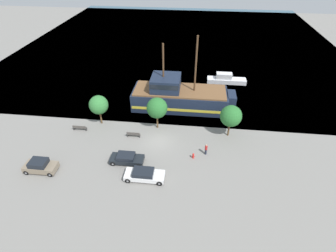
{
  "coord_description": "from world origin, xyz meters",
  "views": [
    {
      "loc": [
        4.45,
        -27.92,
        23.03
      ],
      "look_at": [
        1.09,
        2.0,
        1.2
      ],
      "focal_mm": 28.0,
      "sensor_mm": 36.0,
      "label": 1
    }
  ],
  "objects_px": {
    "moored_boat_dockside": "(226,79)",
    "pedestrian_walking_near": "(206,149)",
    "parked_car_curb_mid": "(127,159)",
    "parked_car_curb_front": "(144,175)",
    "parked_car_curb_rear": "(40,166)",
    "pirate_ship": "(179,96)",
    "fire_hydrant": "(193,156)",
    "bench_promenade_west": "(133,134)",
    "bench_promenade_east": "(80,128)"
  },
  "relations": [
    {
      "from": "fire_hydrant",
      "to": "pedestrian_walking_near",
      "type": "xyz_separation_m",
      "value": [
        1.59,
        0.95,
        0.39
      ]
    },
    {
      "from": "parked_car_curb_mid",
      "to": "pedestrian_walking_near",
      "type": "distance_m",
      "value": 10.16
    },
    {
      "from": "parked_car_curb_mid",
      "to": "pedestrian_walking_near",
      "type": "height_order",
      "value": "pedestrian_walking_near"
    },
    {
      "from": "fire_hydrant",
      "to": "pirate_ship",
      "type": "bearing_deg",
      "value": 103.04
    },
    {
      "from": "pirate_ship",
      "to": "pedestrian_walking_near",
      "type": "xyz_separation_m",
      "value": [
        4.45,
        -11.44,
        -1.15
      ]
    },
    {
      "from": "moored_boat_dockside",
      "to": "bench_promenade_east",
      "type": "bearing_deg",
      "value": -140.82
    },
    {
      "from": "fire_hydrant",
      "to": "bench_promenade_west",
      "type": "xyz_separation_m",
      "value": [
        -8.54,
        3.46,
        0.03
      ]
    },
    {
      "from": "moored_boat_dockside",
      "to": "parked_car_curb_mid",
      "type": "xyz_separation_m",
      "value": [
        -13.73,
        -23.91,
        -0.06
      ]
    },
    {
      "from": "parked_car_curb_front",
      "to": "fire_hydrant",
      "type": "bearing_deg",
      "value": 37.08
    },
    {
      "from": "pirate_ship",
      "to": "bench_promenade_east",
      "type": "relative_size",
      "value": 8.39
    },
    {
      "from": "parked_car_curb_rear",
      "to": "pirate_ship",
      "type": "bearing_deg",
      "value": 47.45
    },
    {
      "from": "bench_promenade_west",
      "to": "moored_boat_dockside",
      "type": "bearing_deg",
      "value": 53.14
    },
    {
      "from": "moored_boat_dockside",
      "to": "parked_car_curb_rear",
      "type": "xyz_separation_m",
      "value": [
        -23.68,
        -26.48,
        0.07
      ]
    },
    {
      "from": "moored_boat_dockside",
      "to": "parked_car_curb_mid",
      "type": "relative_size",
      "value": 1.78
    },
    {
      "from": "parked_car_curb_mid",
      "to": "bench_promenade_west",
      "type": "distance_m",
      "value": 5.18
    },
    {
      "from": "parked_car_curb_front",
      "to": "fire_hydrant",
      "type": "height_order",
      "value": "parked_car_curb_front"
    },
    {
      "from": "parked_car_curb_mid",
      "to": "bench_promenade_east",
      "type": "height_order",
      "value": "parked_car_curb_mid"
    },
    {
      "from": "pirate_ship",
      "to": "fire_hydrant",
      "type": "distance_m",
      "value": 12.81
    },
    {
      "from": "moored_boat_dockside",
      "to": "pedestrian_walking_near",
      "type": "xyz_separation_m",
      "value": [
        -3.93,
        -21.26,
        0.1
      ]
    },
    {
      "from": "parked_car_curb_rear",
      "to": "fire_hydrant",
      "type": "height_order",
      "value": "parked_car_curb_rear"
    },
    {
      "from": "moored_boat_dockside",
      "to": "bench_promenade_east",
      "type": "distance_m",
      "value": 28.61
    },
    {
      "from": "moored_boat_dockside",
      "to": "parked_car_curb_mid",
      "type": "distance_m",
      "value": 27.57
    },
    {
      "from": "parked_car_curb_rear",
      "to": "pedestrian_walking_near",
      "type": "relative_size",
      "value": 2.41
    },
    {
      "from": "pirate_ship",
      "to": "bench_promenade_west",
      "type": "xyz_separation_m",
      "value": [
        -5.67,
        -8.93,
        -1.51
      ]
    },
    {
      "from": "bench_promenade_west",
      "to": "parked_car_curb_front",
      "type": "bearing_deg",
      "value": -68.52
    },
    {
      "from": "parked_car_curb_mid",
      "to": "parked_car_curb_front",
      "type": "bearing_deg",
      "value": -42.69
    },
    {
      "from": "pirate_ship",
      "to": "parked_car_curb_rear",
      "type": "xyz_separation_m",
      "value": [
        -15.3,
        -16.66,
        -1.19
      ]
    },
    {
      "from": "pirate_ship",
      "to": "fire_hydrant",
      "type": "height_order",
      "value": "pirate_ship"
    },
    {
      "from": "pirate_ship",
      "to": "parked_car_curb_front",
      "type": "xyz_separation_m",
      "value": [
        -2.67,
        -16.57,
        -1.3
      ]
    },
    {
      "from": "parked_car_curb_front",
      "to": "parked_car_curb_rear",
      "type": "distance_m",
      "value": 12.63
    },
    {
      "from": "moored_boat_dockside",
      "to": "pedestrian_walking_near",
      "type": "height_order",
      "value": "moored_boat_dockside"
    },
    {
      "from": "bench_promenade_east",
      "to": "pedestrian_walking_near",
      "type": "xyz_separation_m",
      "value": [
        18.25,
        -3.18,
        0.36
      ]
    },
    {
      "from": "parked_car_curb_front",
      "to": "fire_hydrant",
      "type": "xyz_separation_m",
      "value": [
        5.53,
        4.18,
        -0.24
      ]
    },
    {
      "from": "parked_car_curb_front",
      "to": "moored_boat_dockside",
      "type": "bearing_deg",
      "value": 67.29
    },
    {
      "from": "bench_promenade_west",
      "to": "parked_car_curb_rear",
      "type": "bearing_deg",
      "value": -141.21
    },
    {
      "from": "parked_car_curb_front",
      "to": "parked_car_curb_rear",
      "type": "bearing_deg",
      "value": -179.57
    },
    {
      "from": "moored_boat_dockside",
      "to": "bench_promenade_west",
      "type": "distance_m",
      "value": 23.43
    },
    {
      "from": "pedestrian_walking_near",
      "to": "fire_hydrant",
      "type": "bearing_deg",
      "value": -149.14
    },
    {
      "from": "fire_hydrant",
      "to": "moored_boat_dockside",
      "type": "bearing_deg",
      "value": 76.06
    },
    {
      "from": "parked_car_curb_mid",
      "to": "fire_hydrant",
      "type": "height_order",
      "value": "parked_car_curb_mid"
    },
    {
      "from": "bench_promenade_west",
      "to": "parked_car_curb_mid",
      "type": "bearing_deg",
      "value": -86.42
    },
    {
      "from": "bench_promenade_east",
      "to": "bench_promenade_west",
      "type": "xyz_separation_m",
      "value": [
        8.13,
        -0.67,
        -0.0
      ]
    },
    {
      "from": "bench_promenade_west",
      "to": "pedestrian_walking_near",
      "type": "distance_m",
      "value": 10.44
    },
    {
      "from": "bench_promenade_east",
      "to": "pirate_ship",
      "type": "bearing_deg",
      "value": 30.89
    },
    {
      "from": "parked_car_curb_front",
      "to": "parked_car_curb_rear",
      "type": "height_order",
      "value": "parked_car_curb_rear"
    },
    {
      "from": "parked_car_curb_front",
      "to": "pirate_ship",
      "type": "bearing_deg",
      "value": 80.86
    },
    {
      "from": "parked_car_curb_rear",
      "to": "pedestrian_walking_near",
      "type": "bearing_deg",
      "value": 14.82
    },
    {
      "from": "parked_car_curb_mid",
      "to": "parked_car_curb_rear",
      "type": "relative_size",
      "value": 1.08
    },
    {
      "from": "fire_hydrant",
      "to": "bench_promenade_west",
      "type": "relative_size",
      "value": 0.41
    },
    {
      "from": "parked_car_curb_mid",
      "to": "parked_car_curb_rear",
      "type": "height_order",
      "value": "parked_car_curb_rear"
    }
  ]
}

